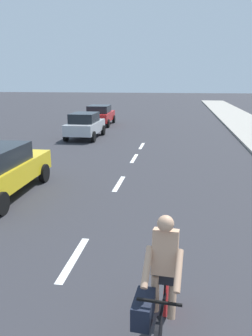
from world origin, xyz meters
TOP-DOWN VIEW (x-y plane):
  - ground_plane at (0.00, 20.00)m, footprint 160.00×160.00m
  - lane_stripe_2 at (0.00, 7.85)m, footprint 0.16×1.80m
  - lane_stripe_3 at (0.00, 13.01)m, footprint 0.16×1.80m
  - lane_stripe_4 at (0.00, 16.98)m, footprint 0.16×1.80m
  - lane_stripe_5 at (0.00, 20.05)m, footprint 0.16×1.80m
  - cyclist at (1.83, 5.96)m, footprint 0.63×1.71m
  - parked_car_silver at (-3.74, 22.04)m, footprint 1.86×3.95m
  - parked_car_red at (-4.31, 28.33)m, footprint 2.13×4.35m

SIDE VIEW (x-z plane):
  - ground_plane at x=0.00m, z-range 0.00..0.00m
  - lane_stripe_2 at x=0.00m, z-range 0.00..0.01m
  - lane_stripe_3 at x=0.00m, z-range 0.00..0.01m
  - lane_stripe_4 at x=0.00m, z-range 0.00..0.01m
  - lane_stripe_5 at x=0.00m, z-range 0.00..0.01m
  - cyclist at x=1.83m, z-range -0.08..1.74m
  - parked_car_silver at x=-3.74m, z-range 0.05..1.62m
  - parked_car_red at x=-4.31m, z-range 0.05..1.62m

